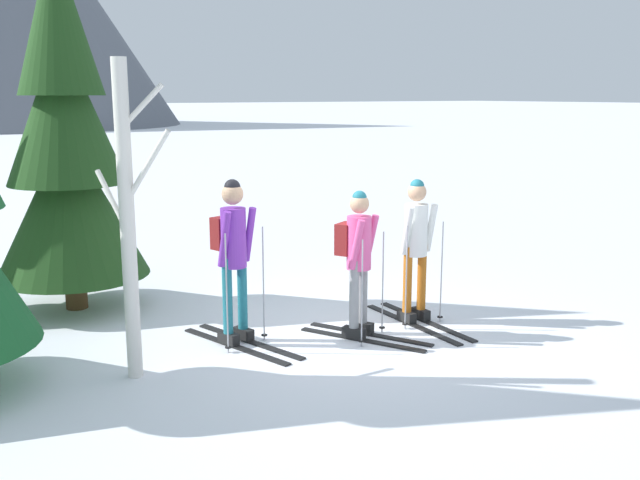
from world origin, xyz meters
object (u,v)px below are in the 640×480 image
skier_in_pink (358,256)px  pine_tree_far (66,146)px  skier_in_purple (233,251)px  skier_in_white (416,245)px  birch_tree_tall (128,219)px

skier_in_pink → pine_tree_far: size_ratio=0.37×
skier_in_purple → pine_tree_far: bearing=116.5°
skier_in_purple → skier_in_white: (2.20, -0.51, -0.09)m
skier_in_purple → birch_tree_tall: bearing=-164.3°
pine_tree_far → birch_tree_tall: bearing=-92.3°
skier_in_white → birch_tree_tall: bearing=177.4°
skier_in_pink → skier_in_white: skier_in_white is taller
skier_in_pink → birch_tree_tall: size_ratio=0.55×
skier_in_pink → skier_in_white: (0.92, 0.07, 0.01)m
skier_in_purple → skier_in_pink: 1.41m
skier_in_purple → birch_tree_tall: birch_tree_tall is taller
skier_in_pink → skier_in_white: 0.92m
skier_in_pink → birch_tree_tall: birch_tree_tall is taller
skier_in_pink → pine_tree_far: 3.97m
skier_in_white → skier_in_pink: bearing=-175.8°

